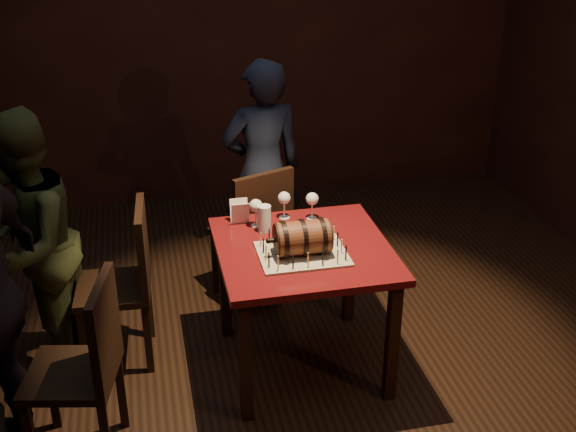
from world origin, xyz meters
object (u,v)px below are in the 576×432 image
(chair_left_front, at_px, (87,362))
(person_back, at_px, (263,171))
(chair_left_rear, at_px, (127,276))
(pub_table, at_px, (303,265))
(wine_glass_left, at_px, (256,207))
(wine_glass_mid, at_px, (284,199))
(chair_back, at_px, (256,229))
(barrel_cake, at_px, (302,238))
(wine_glass_right, at_px, (312,200))
(pint_of_ale, at_px, (264,219))
(person_left_rear, at_px, (27,246))

(chair_left_front, xyz_separation_m, person_back, (1.10, 1.54, 0.22))
(chair_left_rear, xyz_separation_m, chair_left_front, (-0.19, -0.74, 0.00))
(pub_table, xyz_separation_m, wine_glass_left, (-0.20, 0.29, 0.23))
(wine_glass_mid, distance_m, chair_back, 0.49)
(chair_left_front, bearing_deg, person_back, 54.53)
(pub_table, distance_m, chair_back, 0.72)
(person_back, bearing_deg, chair_left_rear, 34.45)
(wine_glass_left, bearing_deg, wine_glass_mid, 20.93)
(pub_table, xyz_separation_m, barrel_cake, (-0.03, -0.09, 0.21))
(pub_table, distance_m, chair_left_rear, 0.98)
(wine_glass_right, relative_size, pint_of_ale, 1.07)
(wine_glass_mid, height_order, wine_glass_right, same)
(wine_glass_right, height_order, person_back, person_back)
(wine_glass_mid, relative_size, person_left_rear, 0.11)
(barrel_cake, relative_size, wine_glass_right, 2.06)
(chair_left_rear, distance_m, person_left_rear, 0.54)
(wine_glass_left, relative_size, chair_left_rear, 0.17)
(barrel_cake, bearing_deg, chair_left_rear, 157.52)
(wine_glass_mid, relative_size, chair_left_front, 0.17)
(pub_table, xyz_separation_m, wine_glass_right, (0.12, 0.31, 0.23))
(wine_glass_mid, bearing_deg, person_back, 89.23)
(barrel_cake, bearing_deg, pint_of_ale, 114.23)
(pint_of_ale, distance_m, chair_back, 0.56)
(pint_of_ale, distance_m, chair_left_front, 1.20)
(person_left_rear, bearing_deg, wine_glass_right, 103.12)
(chair_left_front, distance_m, person_back, 1.90)
(person_left_rear, bearing_deg, chair_back, 119.58)
(barrel_cake, xyz_separation_m, chair_back, (-0.11, 0.78, -0.33))
(pub_table, bearing_deg, barrel_cake, -107.72)
(chair_left_rear, height_order, person_left_rear, person_left_rear)
(wine_glass_mid, bearing_deg, chair_left_front, -143.35)
(chair_left_rear, distance_m, person_back, 1.23)
(wine_glass_mid, height_order, person_back, person_back)
(wine_glass_right, xyz_separation_m, person_back, (-0.14, 0.78, -0.12))
(person_left_rear, bearing_deg, chair_left_front, 35.15)
(barrel_cake, relative_size, person_left_rear, 0.22)
(wine_glass_mid, distance_m, chair_left_rear, 0.96)
(chair_left_rear, distance_m, chair_left_front, 0.76)
(barrel_cake, distance_m, person_back, 1.18)
(chair_back, height_order, chair_left_front, same)
(wine_glass_right, relative_size, chair_left_front, 0.17)
(chair_back, bearing_deg, wine_glass_mid, -72.37)
(person_back, bearing_deg, wine_glass_left, 70.02)
(chair_left_rear, relative_size, person_back, 0.62)
(pub_table, height_order, wine_glass_left, wine_glass_left)
(barrel_cake, height_order, pint_of_ale, barrel_cake)
(barrel_cake, bearing_deg, person_left_rear, 163.15)
(pint_of_ale, bearing_deg, barrel_cake, -65.77)
(chair_left_rear, bearing_deg, chair_back, 27.37)
(chair_left_front, bearing_deg, barrel_cake, 18.60)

